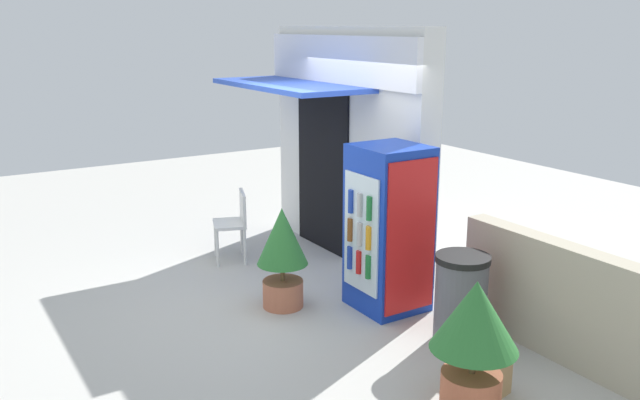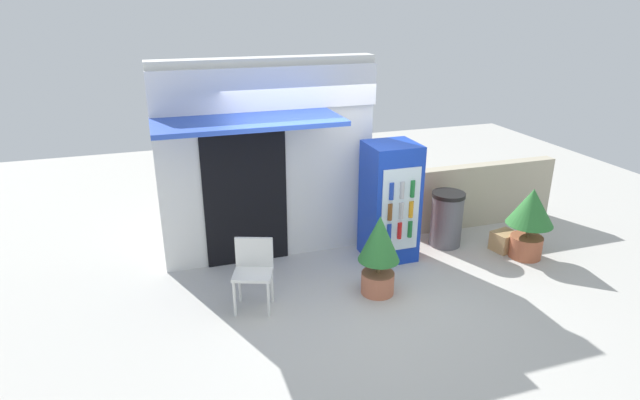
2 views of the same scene
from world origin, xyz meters
name	(u,v)px [view 1 (image 1 of 2)]	position (x,y,z in m)	size (l,w,h in m)	color
ground	(280,289)	(0.00, 0.00, 0.00)	(16.00, 16.00, 0.00)	beige
storefront_building	(345,138)	(-0.65, 1.31, 1.52)	(3.07, 1.31, 2.88)	silver
drink_cooler	(388,228)	(1.03, 0.73, 0.87)	(0.73, 0.73, 1.73)	#1438B2
plastic_chair	(235,219)	(-1.14, -0.01, 0.54)	(0.57, 0.53, 0.89)	silver
potted_plant_near_shop	(282,250)	(0.44, -0.20, 0.63)	(0.54, 0.54, 1.08)	#BC6B4C
potted_plant_curbside	(474,333)	(2.95, 0.06, 0.66)	(0.67, 0.67, 1.07)	#AD5B3D
trash_bin	(461,299)	(2.04, 0.81, 0.43)	(0.51, 0.51, 0.86)	#595960
stone_boundary_wall	(588,312)	(2.99, 1.36, 0.53)	(2.74, 0.22, 1.06)	#B7AD93
cardboard_box	(483,375)	(2.80, 0.35, 0.15)	(0.35, 0.31, 0.29)	tan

